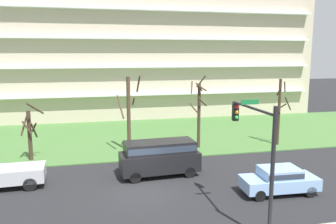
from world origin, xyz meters
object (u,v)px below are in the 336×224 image
sedan_blue_center_right (279,179)px  traffic_signal_mast (257,143)px  van_black_center_left (160,155)px  tree_center (129,112)px  tree_far_right (280,111)px  tree_left (30,133)px  tree_right (199,112)px

sedan_blue_center_right → traffic_signal_mast: traffic_signal_mast is taller
van_black_center_left → sedan_blue_center_right: size_ratio=1.18×
tree_center → van_black_center_left: (1.29, -6.21, -1.95)m
tree_center → tree_far_right: (13.11, -0.97, -0.20)m
tree_left → sedan_blue_center_right: (15.01, -9.82, -1.34)m
tree_right → traffic_signal_mast: tree_right is taller
tree_far_right → traffic_signal_mast: (-8.83, -12.88, 0.89)m
tree_left → tree_right: tree_right is taller
tree_center → tree_far_right: tree_center is taller
tree_left → tree_right: size_ratio=0.74×
sedan_blue_center_right → tree_right: bearing=101.3°
van_black_center_left → sedan_blue_center_right: 7.65m
tree_right → tree_far_right: (7.23, -0.65, -0.08)m
sedan_blue_center_right → traffic_signal_mast: size_ratio=0.75×
tree_right → traffic_signal_mast: 13.65m
tree_center → van_black_center_left: tree_center is taller
tree_center → van_black_center_left: size_ratio=1.21×
traffic_signal_mast → tree_right: bearing=83.3°
tree_far_right → sedan_blue_center_right: (-5.66, -9.73, -2.27)m
sedan_blue_center_right → traffic_signal_mast: bearing=-132.5°
tree_center → tree_right: tree_center is taller
sedan_blue_center_right → tree_center: bearing=127.5°
traffic_signal_mast → van_black_center_left: bearing=111.4°
tree_far_right → tree_center: bearing=175.8°
sedan_blue_center_right → traffic_signal_mast: 5.48m
tree_right → sedan_blue_center_right: bearing=-81.4°
tree_left → tree_far_right: (20.67, -0.09, 0.94)m
tree_left → van_black_center_left: 10.36m
tree_far_right → traffic_signal_mast: size_ratio=0.99×
tree_center → sedan_blue_center_right: (7.45, -10.71, -2.48)m
van_black_center_left → tree_right: bearing=-131.0°
sedan_blue_center_right → van_black_center_left: bearing=146.5°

